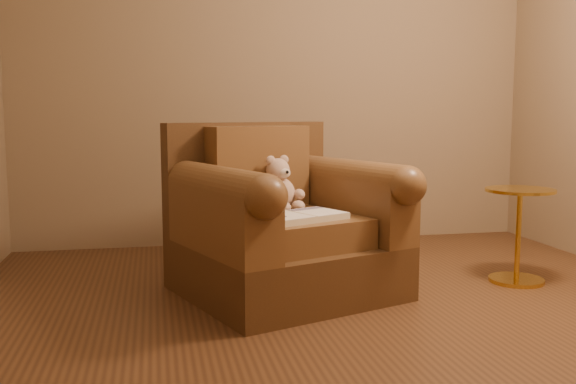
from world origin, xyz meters
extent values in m
plane|color=#54341D|center=(0.00, 0.00, 0.00)|extent=(4.00, 4.00, 0.00)
cube|color=#887154|center=(0.00, 2.00, 1.35)|extent=(4.00, 0.02, 2.70)
cube|color=#4E321A|center=(-0.24, 0.54, 0.15)|extent=(1.35, 1.32, 0.30)
cube|color=#4E321A|center=(-0.40, 0.96, 0.63)|extent=(1.04, 0.47, 0.66)
cube|color=brown|center=(-0.23, 0.49, 0.38)|extent=(0.84, 0.91, 0.16)
cube|color=brown|center=(-0.35, 0.83, 0.70)|extent=(0.64, 0.37, 0.48)
cube|color=brown|center=(-0.63, 0.34, 0.47)|extent=(0.51, 0.92, 0.34)
cube|color=brown|center=(0.17, 0.63, 0.47)|extent=(0.51, 0.92, 0.34)
cylinder|color=brown|center=(-0.63, 0.34, 0.64)|extent=(0.51, 0.92, 0.21)
cylinder|color=brown|center=(0.17, 0.63, 0.64)|extent=(0.51, 0.92, 0.21)
ellipsoid|color=tan|center=(-0.25, 0.69, 0.55)|extent=(0.19, 0.17, 0.20)
sphere|color=tan|center=(-0.26, 0.70, 0.69)|extent=(0.14, 0.14, 0.14)
ellipsoid|color=tan|center=(-0.30, 0.69, 0.74)|extent=(0.06, 0.03, 0.06)
ellipsoid|color=tan|center=(-0.22, 0.73, 0.74)|extent=(0.06, 0.03, 0.06)
ellipsoid|color=beige|center=(-0.23, 0.64, 0.67)|extent=(0.06, 0.04, 0.06)
sphere|color=black|center=(-0.22, 0.62, 0.68)|extent=(0.02, 0.02, 0.02)
ellipsoid|color=tan|center=(-0.30, 0.58, 0.55)|extent=(0.06, 0.12, 0.06)
ellipsoid|color=tan|center=(-0.14, 0.66, 0.55)|extent=(0.06, 0.12, 0.06)
ellipsoid|color=tan|center=(-0.25, 0.57, 0.49)|extent=(0.07, 0.12, 0.06)
ellipsoid|color=tan|center=(-0.16, 0.61, 0.49)|extent=(0.07, 0.12, 0.06)
cube|color=beige|center=(-0.21, 0.32, 0.47)|extent=(0.53, 0.44, 0.03)
cube|color=white|center=(-0.31, 0.27, 0.49)|extent=(0.32, 0.34, 0.00)
cube|color=white|center=(-0.11, 0.37, 0.49)|extent=(0.32, 0.34, 0.00)
cube|color=beige|center=(-0.21, 0.32, 0.49)|extent=(0.12, 0.25, 0.00)
cube|color=#0F1638|center=(-0.36, 0.25, 0.49)|extent=(0.11, 0.12, 0.00)
cube|color=slate|center=(-0.15, 0.45, 0.49)|extent=(0.21, 0.14, 0.00)
cylinder|color=gold|center=(1.17, 0.49, 0.01)|extent=(0.32, 0.32, 0.02)
cylinder|color=gold|center=(1.17, 0.49, 0.28)|extent=(0.03, 0.03, 0.53)
cylinder|color=gold|center=(1.17, 0.49, 0.56)|extent=(0.41, 0.41, 0.02)
cylinder|color=gold|center=(1.17, 0.49, 0.55)|extent=(0.03, 0.03, 0.02)
camera|label=1|loc=(-0.96, -2.92, 1.02)|focal=40.00mm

